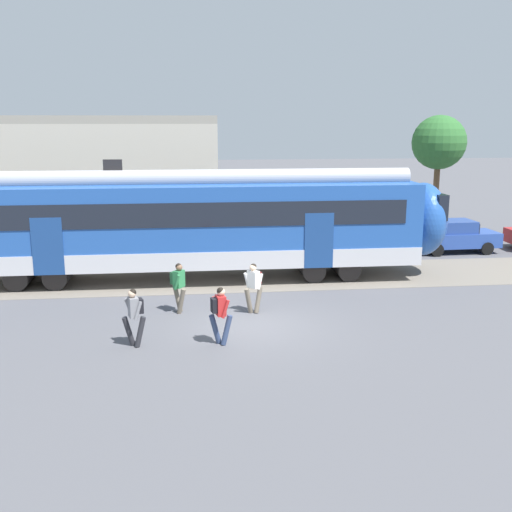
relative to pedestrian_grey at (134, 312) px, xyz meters
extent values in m
plane|color=#515156|center=(3.42, 1.34, -0.99)|extent=(160.00, 160.00, 0.00)
cube|color=silver|center=(1.43, 7.14, 0.06)|extent=(18.00, 3.06, 0.70)
cube|color=#2351A3|center=(1.43, 7.14, 1.61)|extent=(18.00, 3.00, 2.40)
cube|color=black|center=(1.43, 5.63, 1.81)|extent=(16.56, 0.03, 0.90)
cube|color=navy|center=(6.38, 5.62, 0.76)|extent=(1.10, 0.04, 2.10)
cube|color=navy|center=(-3.52, 5.62, 0.76)|extent=(1.10, 0.04, 2.10)
cylinder|color=#A4A4A9|center=(1.43, 7.14, 2.99)|extent=(17.64, 0.70, 0.70)
cube|color=black|center=(-1.27, 7.14, 3.54)|extent=(0.70, 0.12, 0.40)
cylinder|color=black|center=(7.71, 7.14, -0.54)|extent=(0.90, 2.40, 0.90)
cylinder|color=black|center=(6.31, 7.14, -0.54)|extent=(0.90, 2.40, 0.90)
cylinder|color=black|center=(-3.45, 7.14, -0.54)|extent=(0.90, 2.40, 0.90)
cylinder|color=black|center=(-4.85, 7.14, -0.54)|extent=(0.90, 2.40, 0.90)
ellipsoid|color=#2351A3|center=(10.98, 7.14, 1.26)|extent=(1.80, 2.85, 2.95)
cube|color=black|center=(11.33, 7.14, 1.86)|extent=(0.40, 2.40, 1.00)
cylinder|color=#28282D|center=(-0.18, 0.04, -0.56)|extent=(0.38, 0.25, 0.87)
cylinder|color=#28282D|center=(0.14, -0.05, -0.56)|extent=(0.38, 0.25, 0.87)
cube|color=gray|center=(-0.02, -0.01, 0.15)|extent=(0.34, 0.42, 0.56)
cylinder|color=gray|center=(0.12, -0.19, 0.10)|extent=(0.26, 0.16, 0.52)
cylinder|color=gray|center=(-0.16, 0.18, 0.10)|extent=(0.26, 0.16, 0.52)
sphere|color=beige|center=(-0.04, -0.01, 0.54)|extent=(0.22, 0.22, 0.22)
sphere|color=black|center=(-0.02, -0.01, 0.57)|extent=(0.20, 0.20, 0.20)
cube|color=black|center=(0.15, 0.05, 0.17)|extent=(0.24, 0.32, 0.40)
cylinder|color=#6B6051|center=(1.24, 2.74, -0.56)|extent=(0.37, 0.33, 0.87)
cylinder|color=#6B6051|center=(1.12, 3.05, -0.56)|extent=(0.37, 0.33, 0.87)
cube|color=#2D7F47|center=(1.18, 2.89, 0.15)|extent=(0.41, 0.43, 0.56)
cylinder|color=#2D7F47|center=(1.24, 3.12, 0.10)|extent=(0.25, 0.22, 0.52)
cylinder|color=#2D7F47|center=(1.11, 2.67, 0.10)|extent=(0.25, 0.22, 0.52)
sphere|color=brown|center=(1.19, 2.88, 0.54)|extent=(0.22, 0.22, 0.22)
sphere|color=black|center=(1.18, 2.89, 0.57)|extent=(0.20, 0.20, 0.20)
cube|color=#235633|center=(1.03, 3.00, 0.17)|extent=(0.29, 0.32, 0.40)
cylinder|color=navy|center=(2.53, -0.17, -0.56)|extent=(0.38, 0.22, 0.87)
cylinder|color=navy|center=(2.22, -0.05, -0.56)|extent=(0.38, 0.22, 0.87)
cube|color=red|center=(2.38, -0.11, 0.15)|extent=(0.31, 0.40, 0.56)
cylinder|color=red|center=(2.25, 0.09, 0.10)|extent=(0.26, 0.14, 0.52)
cylinder|color=red|center=(2.50, -0.31, 0.10)|extent=(0.26, 0.14, 0.52)
sphere|color=beige|center=(2.40, -0.10, 0.54)|extent=(0.22, 0.22, 0.22)
sphere|color=black|center=(2.38, -0.11, 0.57)|extent=(0.20, 0.20, 0.20)
cube|color=black|center=(2.20, -0.15, 0.17)|extent=(0.22, 0.31, 0.40)
cylinder|color=#6B6051|center=(3.41, 2.56, -0.56)|extent=(0.36, 0.35, 0.87)
cylinder|color=#6B6051|center=(3.74, 2.62, -0.56)|extent=(0.36, 0.35, 0.87)
cube|color=silver|center=(3.58, 2.59, 0.15)|extent=(0.42, 0.43, 0.56)
cylinder|color=silver|center=(3.79, 2.48, 0.10)|extent=(0.24, 0.23, 0.52)
cylinder|color=silver|center=(3.37, 2.69, 0.10)|extent=(0.24, 0.23, 0.52)
sphere|color=beige|center=(3.56, 2.57, 0.54)|extent=(0.22, 0.22, 0.22)
sphere|color=black|center=(3.58, 2.59, 0.57)|extent=(0.20, 0.20, 0.20)
cube|color=maroon|center=(3.71, 2.71, 0.17)|extent=(0.31, 0.31, 0.40)
cube|color=#284799|center=(14.13, 10.79, -0.35)|extent=(4.06, 1.78, 0.68)
cube|color=navy|center=(13.98, 10.78, 0.27)|extent=(1.95, 1.51, 0.56)
cube|color=black|center=(14.93, 10.82, 0.23)|extent=(0.17, 1.37, 0.48)
cylinder|color=black|center=(15.34, 11.61, -0.69)|extent=(0.61, 0.22, 0.60)
cylinder|color=black|center=(15.40, 10.06, -0.69)|extent=(0.61, 0.22, 0.60)
cylinder|color=black|center=(12.86, 11.52, -0.69)|extent=(0.61, 0.22, 0.60)
cylinder|color=black|center=(12.92, 9.97, -0.69)|extent=(0.61, 0.22, 0.60)
cube|color=beige|center=(-5.23, 16.56, 2.01)|extent=(16.50, 5.00, 6.00)
cube|color=#9F9686|center=(-5.23, 16.56, 5.21)|extent=(16.50, 5.00, 0.40)
cylinder|color=brown|center=(15.01, 15.47, 1.01)|extent=(0.32, 0.32, 4.00)
sphere|color=#2D662D|center=(15.01, 15.47, 4.02)|extent=(2.90, 2.90, 2.90)
camera|label=1|loc=(1.62, -16.02, 5.17)|focal=42.00mm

